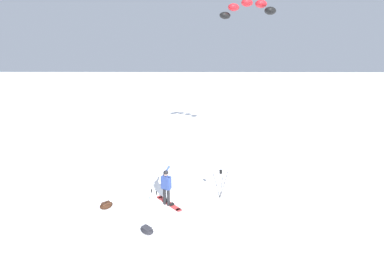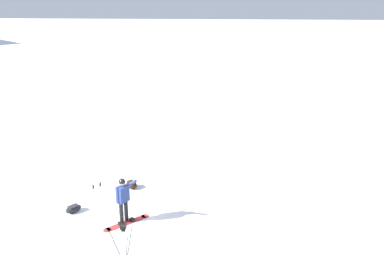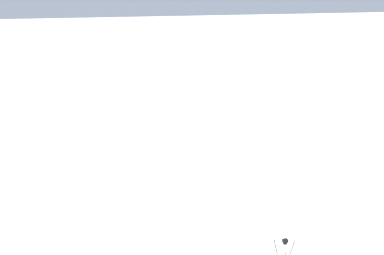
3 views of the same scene
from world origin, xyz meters
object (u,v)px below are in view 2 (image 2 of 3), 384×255
object	(u,v)px
snowboard	(127,223)
gear_bag_large	(73,209)
ski_poles	(98,195)
camera_tripod	(124,238)
snowboarder	(123,196)
gear_bag_small	(131,184)

from	to	relation	value
snowboard	gear_bag_large	bearing A→B (deg)	74.87
ski_poles	camera_tripod	bearing A→B (deg)	-148.84
snowboarder	snowboard	size ratio (longest dim) A/B	1.24
gear_bag_large	gear_bag_small	xyz separation A→B (m)	(2.10, -1.64, 0.02)
snowboarder	camera_tripod	world-z (taller)	snowboarder
snowboard	camera_tripod	distance (m)	2.61
camera_tripod	ski_poles	xyz separation A→B (m)	(2.80, 1.69, -0.18)
gear_bag_small	camera_tripod	bearing A→B (deg)	-168.27
snowboarder	gear_bag_small	size ratio (longest dim) A/B	2.45
gear_bag_small	snowboarder	bearing A→B (deg)	-171.72
snowboarder	gear_bag_large	bearing A→B (deg)	76.19
gear_bag_small	gear_bag_large	bearing A→B (deg)	141.93
camera_tripod	ski_poles	size ratio (longest dim) A/B	1.14
camera_tripod	gear_bag_small	bearing A→B (deg)	11.73
gear_bag_large	gear_bag_small	distance (m)	2.66
snowboarder	gear_bag_small	xyz separation A→B (m)	(2.59, 0.38, -0.85)
snowboard	ski_poles	bearing A→B (deg)	68.42
gear_bag_large	ski_poles	world-z (taller)	ski_poles
gear_bag_large	snowboard	bearing A→B (deg)	-105.13
gear_bag_large	ski_poles	distance (m)	1.21
snowboarder	gear_bag_large	size ratio (longest dim) A/B	2.43
camera_tripod	ski_poles	bearing A→B (deg)	31.16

